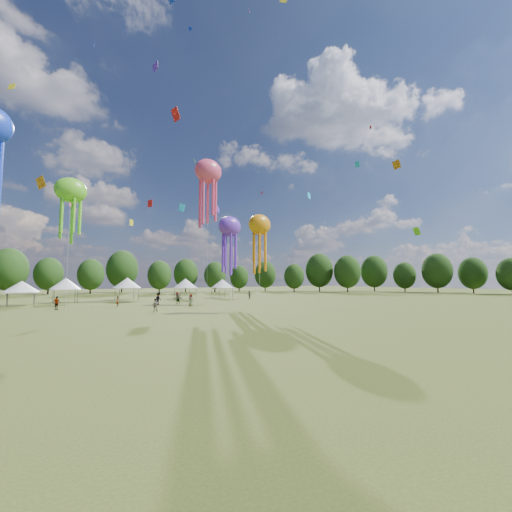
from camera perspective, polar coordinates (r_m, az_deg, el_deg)
ground at (r=21.88m, az=34.32°, el=-13.82°), size 300.00×300.00×0.00m
spectator_near at (r=42.00m, az=-17.71°, el=-8.40°), size 0.96×0.90×1.58m
spectators_far at (r=54.46m, az=-15.01°, el=-7.41°), size 35.63×13.95×1.90m
festival_tents at (r=64.61m, az=-20.95°, el=-4.70°), size 40.32×9.98×4.38m
show_kites at (r=49.30m, az=-19.02°, el=11.16°), size 36.03×24.33×26.38m
small_kites at (r=58.82m, az=-13.90°, el=21.21°), size 79.67×58.44×46.33m
treeline at (r=71.83m, az=-22.98°, el=-1.92°), size 201.57×95.24×13.43m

